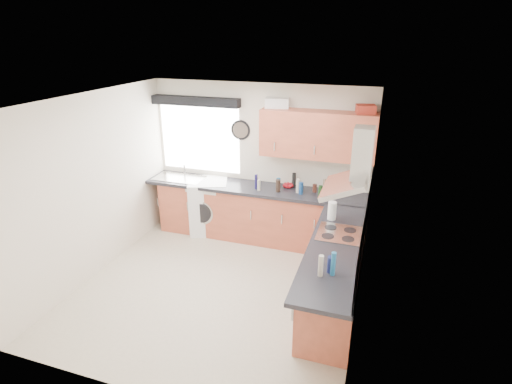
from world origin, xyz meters
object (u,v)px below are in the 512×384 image
(extractor_hood, at_px, (354,168))
(upper_cabinets, at_px, (317,135))
(washing_machine, at_px, (209,206))
(oven, at_px, (336,268))

(extractor_hood, distance_m, upper_cabinets, 1.48)
(extractor_hood, relative_size, washing_machine, 0.85)
(oven, xyz_separation_m, extractor_hood, (0.10, -0.00, 1.34))
(oven, relative_size, washing_machine, 0.93)
(upper_cabinets, bearing_deg, extractor_hood, -63.87)
(extractor_hood, height_order, upper_cabinets, upper_cabinets)
(extractor_hood, bearing_deg, washing_machine, 153.14)
(washing_machine, bearing_deg, extractor_hood, -46.36)
(washing_machine, bearing_deg, oven, -47.35)
(oven, height_order, extractor_hood, extractor_hood)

